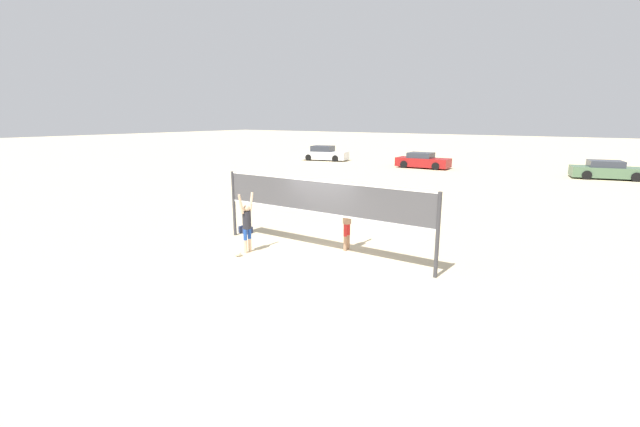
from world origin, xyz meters
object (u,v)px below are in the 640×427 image
(volleyball, at_px, (238,253))
(gear_bag, at_px, (246,230))
(volleyball_net, at_px, (320,202))
(parked_car_near, at_px, (324,154))
(player_blocker, at_px, (347,215))
(parked_car_mid, at_px, (423,161))
(parked_car_far, at_px, (608,171))
(player_spiker, at_px, (247,222))

(volleyball, xyz_separation_m, gear_bag, (-1.78, 2.21, 0.02))
(volleyball_net, relative_size, parked_car_near, 1.58)
(gear_bag, bearing_deg, parked_car_near, 117.54)
(player_blocker, xyz_separation_m, parked_car_near, (-17.48, 24.90, -0.52))
(volleyball, height_order, parked_car_mid, parked_car_mid)
(player_blocker, bearing_deg, parked_car_far, 164.71)
(parked_car_mid, bearing_deg, volleyball_net, -77.90)
(volleyball, relative_size, parked_car_near, 0.04)
(player_blocker, height_order, parked_car_near, player_blocker)
(player_blocker, height_order, parked_car_mid, player_blocker)
(volleyball_net, distance_m, player_spiker, 2.48)
(player_blocker, xyz_separation_m, gear_bag, (-4.32, -0.32, -1.06))
(parked_car_mid, bearing_deg, parked_car_near, 174.01)
(parked_car_far, bearing_deg, volleyball_net, -119.13)
(player_blocker, distance_m, volleyball, 3.75)
(parked_car_far, bearing_deg, player_blocker, -118.42)
(player_blocker, relative_size, parked_car_far, 0.44)
(player_spiker, relative_size, parked_car_mid, 0.43)
(volleyball_net, xyz_separation_m, volleyball, (-1.98, -1.77, -1.60))
(volleyball, bearing_deg, gear_bag, 128.82)
(player_spiker, bearing_deg, parked_car_mid, 8.82)
(parked_car_near, relative_size, parked_car_mid, 1.09)
(player_spiker, relative_size, volleyball, 9.16)
(volleyball_net, bearing_deg, volleyball, -138.33)
(parked_car_near, bearing_deg, volleyball, -74.34)
(player_spiker, xyz_separation_m, parked_car_near, (-14.90, 26.94, -0.37))
(player_blocker, relative_size, gear_bag, 4.61)
(volleyball_net, height_order, player_spiker, volleyball_net)
(volleyball_net, relative_size, player_spiker, 3.98)
(player_blocker, bearing_deg, player_spiker, -51.57)
(volleyball, bearing_deg, volleyball_net, 41.67)
(player_spiker, height_order, parked_car_far, player_spiker)
(volleyball, height_order, gear_bag, gear_bag)
(volleyball, xyz_separation_m, parked_car_far, (9.41, 27.65, 0.49))
(gear_bag, bearing_deg, parked_car_mid, 95.39)
(gear_bag, bearing_deg, parked_car_far, 66.26)
(player_blocker, bearing_deg, parked_car_near, -144.94)
(volleyball_net, distance_m, parked_car_near, 30.76)
(player_spiker, relative_size, gear_bag, 4.06)
(parked_car_mid, xyz_separation_m, parked_car_far, (13.49, 1.05, -0.01))
(parked_car_near, xyz_separation_m, parked_car_mid, (10.85, -0.83, -0.05))
(player_blocker, distance_m, parked_car_near, 30.42)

